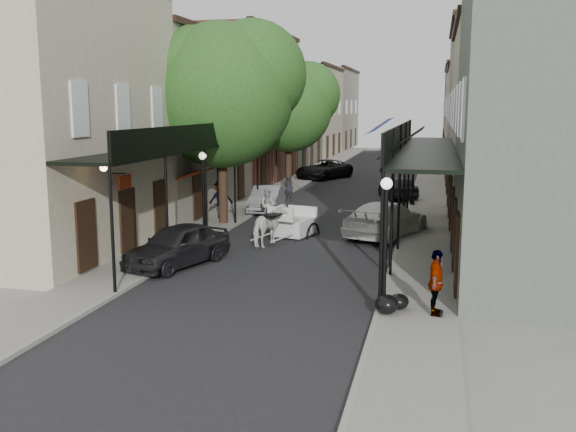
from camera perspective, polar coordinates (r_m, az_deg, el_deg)
The scene contains 24 objects.
ground at distance 20.67m, azimuth -2.54°, elevation -6.29°, with size 140.00×140.00×0.00m, color gray.
road at distance 39.91m, azimuth 5.20°, elevation 1.49°, with size 8.00×90.00×0.01m, color black.
sidewalk_left at distance 40.87m, azimuth -1.76°, elevation 1.80°, with size 2.20×90.00×0.12m, color gray.
sidewalk_right at distance 39.54m, azimuth 12.39°, elevation 1.31°, with size 2.20×90.00×0.12m, color gray.
building_row_left at distance 51.08m, azimuth -2.84°, elevation 9.22°, with size 5.00×80.00×10.50m, color #BDB497.
building_row_right at distance 49.24m, azimuth 17.03°, elevation 8.79°, with size 5.00×80.00×10.50m, color gray.
gallery_left at distance 28.07m, azimuth -8.24°, elevation 6.27°, with size 2.20×18.05×4.88m.
gallery_right at distance 26.17m, azimuth 11.82°, elevation 5.92°, with size 2.20×18.05×4.88m.
tree_near at distance 30.84m, azimuth -5.12°, elevation 11.16°, with size 7.31×6.80×9.63m.
tree_far at distance 44.36m, azimuth 0.55°, elevation 9.91°, with size 6.45×6.00×8.61m.
lamppost_right_near at distance 17.56m, azimuth 8.62°, elevation -2.38°, with size 0.32×0.32×3.71m.
lamppost_left at distance 27.10m, azimuth -7.53°, elevation 1.91°, with size 0.32×0.32×3.71m.
lamppost_right_far at distance 37.33m, azimuth 11.08°, elevation 3.94°, with size 0.32×0.32×3.71m.
horse at distance 26.43m, azimuth -1.58°, elevation -0.88°, with size 0.90×1.97×1.67m, color silver.
carriage at distance 28.66m, azimuth 0.90°, elevation 0.46°, with size 2.07×2.71×2.79m.
pedestrian_walking at distance 32.08m, azimuth -1.78°, elevation 1.00°, with size 0.81×0.63×1.66m, color #A9A9A0.
pedestrian_sidewalk_left at distance 32.44m, azimuth -5.97°, elevation 1.52°, with size 1.26×0.72×1.95m, color gray.
pedestrian_sidewalk_right at distance 17.76m, azimuth 13.02°, elevation -5.80°, with size 1.06×0.44×1.80m, color gray.
car_left_near at distance 23.42m, azimuth -9.80°, elevation -2.57°, with size 1.81×4.50×1.53m, color black.
car_left_mid at distance 35.06m, azimuth -1.90°, elevation 1.53°, with size 1.49×4.27×1.41m, color gray.
car_left_far at distance 51.10m, azimuth 3.22°, elevation 4.16°, with size 2.49×5.41×1.50m, color black.
car_right_near at distance 28.63m, azimuth 8.71°, elevation -0.28°, with size 2.18×5.36×1.56m, color white.
car_right_far at distance 40.75m, azimuth 9.75°, elevation 2.58°, with size 1.70×4.23×1.44m, color black.
trash_bags at distance 17.95m, azimuth 9.17°, elevation -7.67°, with size 0.90×1.05×0.54m.
Camera 1 is at (5.38, -19.13, 5.70)m, focal length 40.00 mm.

